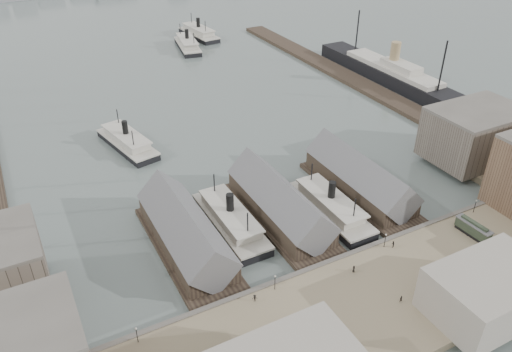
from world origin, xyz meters
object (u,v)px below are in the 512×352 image
ocean_steamer (392,74)px  tram (473,229)px  horse_cart_right (461,284)px  ferry_docked_west (231,219)px  horse_cart_center (308,337)px

ocean_steamer → tram: size_ratio=9.17×
ocean_steamer → horse_cart_right: bearing=-124.3°
tram → ferry_docked_west: bearing=143.7°
tram → horse_cart_right: (-16.27, -11.54, -0.92)m
tram → horse_cart_right: tram is taller
horse_cart_right → ocean_steamer: bearing=-60.5°
ocean_steamer → horse_cart_center: ocean_steamer is taller
ocean_steamer → horse_cart_right: 126.21m
ferry_docked_west → horse_cart_center: size_ratio=6.15×
horse_cart_center → horse_cart_right: (36.90, -3.30, 0.01)m
ocean_steamer → horse_cart_center: (-108.09, -100.90, -0.98)m
horse_cart_center → horse_cart_right: horse_cart_right is taller
ocean_steamer → horse_cart_right: (-71.19, -104.21, -0.98)m
horse_cart_center → horse_cart_right: 37.05m
ocean_steamer → horse_cart_center: bearing=-137.0°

